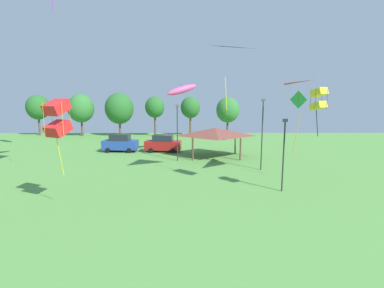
{
  "coord_description": "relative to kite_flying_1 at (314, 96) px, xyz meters",
  "views": [
    {
      "loc": [
        1.78,
        1.03,
        7.64
      ],
      "look_at": [
        1.85,
        15.79,
        5.17
      ],
      "focal_mm": 28.0,
      "sensor_mm": 36.0,
      "label": 1
    }
  ],
  "objects": [
    {
      "name": "kite_flying_1",
      "position": [
        0.0,
        0.0,
        0.0
      ],
      "size": [
        3.45,
        4.17,
        5.4
      ],
      "color": "red"
    },
    {
      "name": "kite_flying_2",
      "position": [
        -19.12,
        -6.51,
        -1.38
      ],
      "size": [
        1.74,
        1.82,
        5.11
      ],
      "color": "red"
    },
    {
      "name": "kite_flying_6",
      "position": [
        -7.97,
        0.39,
        2.89
      ],
      "size": [
        3.78,
        3.28,
        4.79
      ],
      "color": "black"
    },
    {
      "name": "kite_flying_7",
      "position": [
        0.93,
        6.15,
        -0.44
      ],
      "size": [
        1.4,
        1.36,
        1.92
      ],
      "color": "green"
    },
    {
      "name": "kite_flying_8",
      "position": [
        -1.63,
        -4.91,
        -0.21
      ],
      "size": [
        1.19,
        1.22,
        3.41
      ],
      "color": "yellow"
    },
    {
      "name": "kite_flying_9",
      "position": [
        -11.57,
        11.63,
        0.68
      ],
      "size": [
        4.06,
        2.37,
        1.9
      ],
      "color": "#E54C93"
    },
    {
      "name": "parked_car_leftmost",
      "position": [
        -19.95,
        13.74,
        -6.32
      ],
      "size": [
        4.69,
        2.29,
        2.38
      ],
      "rotation": [
        0.0,
        0.0,
        -0.06
      ],
      "color": "#234299",
      "rests_on": "ground"
    },
    {
      "name": "parked_car_second_from_left",
      "position": [
        -14.2,
        13.53,
        -6.36
      ],
      "size": [
        4.88,
        2.31,
        2.28
      ],
      "rotation": [
        0.0,
        0.0,
        -0.09
      ],
      "color": "maroon",
      "rests_on": "ground"
    },
    {
      "name": "park_pavilion",
      "position": [
        -7.49,
        10.36,
        -4.41
      ],
      "size": [
        7.17,
        5.3,
        3.6
      ],
      "color": "brown",
      "rests_on": "ground"
    },
    {
      "name": "light_post_0",
      "position": [
        -3.26,
        -2.97,
        -4.21
      ],
      "size": [
        0.36,
        0.2,
        5.77
      ],
      "color": "#2D2D33",
      "rests_on": "ground"
    },
    {
      "name": "light_post_1",
      "position": [
        -3.34,
        3.85,
        -3.49
      ],
      "size": [
        0.36,
        0.2,
        7.19
      ],
      "color": "#2D2D33",
      "rests_on": "ground"
    },
    {
      "name": "light_post_2",
      "position": [
        -12.02,
        8.09,
        -3.87
      ],
      "size": [
        0.36,
        0.2,
        6.45
      ],
      "color": "#2D2D33",
      "rests_on": "ground"
    },
    {
      "name": "treeline_tree_0",
      "position": [
        -38.81,
        30.04,
        -2.3
      ],
      "size": [
        4.14,
        4.14,
        7.49
      ],
      "color": "brown",
      "rests_on": "ground"
    },
    {
      "name": "treeline_tree_1",
      "position": [
        -30.52,
        29.12,
        -2.43
      ],
      "size": [
        4.7,
        4.7,
        7.66
      ],
      "color": "brown",
      "rests_on": "ground"
    },
    {
      "name": "treeline_tree_2",
      "position": [
        -23.57,
        29.3,
        -2.46
      ],
      "size": [
        5.17,
        5.17,
        7.88
      ],
      "color": "brown",
      "rests_on": "ground"
    },
    {
      "name": "treeline_tree_3",
      "position": [
        -17.0,
        28.78,
        -2.22
      ],
      "size": [
        3.51,
        3.51,
        7.24
      ],
      "color": "brown",
      "rests_on": "ground"
    },
    {
      "name": "treeline_tree_4",
      "position": [
        -10.55,
        29.57,
        -2.32
      ],
      "size": [
        3.57,
        3.57,
        7.18
      ],
      "color": "brown",
      "rests_on": "ground"
    },
    {
      "name": "treeline_tree_5",
      "position": [
        -3.61,
        29.78,
        -2.77
      ],
      "size": [
        4.26,
        4.26,
        7.08
      ],
      "color": "brown",
      "rests_on": "ground"
    }
  ]
}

